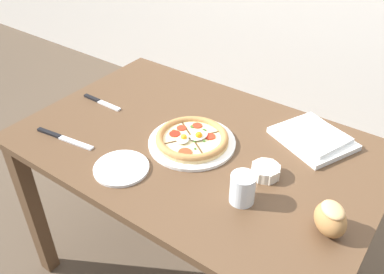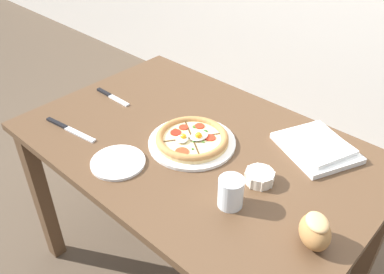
{
  "view_description": "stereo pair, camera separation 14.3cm",
  "coord_description": "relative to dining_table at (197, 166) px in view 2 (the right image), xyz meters",
  "views": [
    {
      "loc": [
        0.67,
        -0.96,
        1.64
      ],
      "look_at": [
        -0.01,
        -0.02,
        0.8
      ],
      "focal_mm": 38.0,
      "sensor_mm": 36.0,
      "label": 1
    },
    {
      "loc": [
        0.78,
        -0.87,
        1.64
      ],
      "look_at": [
        -0.01,
        -0.02,
        0.8
      ],
      "focal_mm": 38.0,
      "sensor_mm": 36.0,
      "label": 2
    }
  ],
  "objects": [
    {
      "name": "water_glass",
      "position": [
        0.28,
        -0.16,
        0.15
      ],
      "size": [
        0.08,
        0.08,
        0.1
      ],
      "color": "white",
      "rests_on": "dining_table"
    },
    {
      "name": "pizza",
      "position": [
        -0.01,
        -0.02,
        0.13
      ],
      "size": [
        0.31,
        0.31,
        0.05
      ],
      "color": "white",
      "rests_on": "dining_table"
    },
    {
      "name": "knife_spare",
      "position": [
        -0.48,
        -0.01,
        0.11
      ],
      "size": [
        0.2,
        0.02,
        0.01
      ],
      "rotation": [
        0.0,
        0.0,
        0.0
      ],
      "color": "silver",
      "rests_on": "dining_table"
    },
    {
      "name": "dining_table",
      "position": [
        0.0,
        0.0,
        0.0
      ],
      "size": [
        1.28,
        0.84,
        0.77
      ],
      "color": "#513823",
      "rests_on": "ground_plane"
    },
    {
      "name": "side_saucer",
      "position": [
        -0.12,
        -0.27,
        0.12
      ],
      "size": [
        0.18,
        0.18,
        0.01
      ],
      "color": "white",
      "rests_on": "dining_table"
    },
    {
      "name": "ground_plane",
      "position": [
        0.0,
        0.0,
        -0.66
      ],
      "size": [
        12.0,
        12.0,
        0.0
      ],
      "primitive_type": "plane",
      "color": "brown"
    },
    {
      "name": "bread_piece_near",
      "position": [
        0.53,
        -0.13,
        0.16
      ],
      "size": [
        0.13,
        0.13,
        0.1
      ],
      "rotation": [
        0.0,
        0.0,
        2.41
      ],
      "color": "#A3703D",
      "rests_on": "dining_table"
    },
    {
      "name": "knife_main",
      "position": [
        -0.41,
        -0.27,
        0.11
      ],
      "size": [
        0.25,
        0.05,
        0.01
      ],
      "rotation": [
        0.0,
        0.0,
        0.13
      ],
      "color": "silver",
      "rests_on": "dining_table"
    },
    {
      "name": "ramekin_bowl",
      "position": [
        0.28,
        -0.02,
        0.13
      ],
      "size": [
        0.1,
        0.1,
        0.04
      ],
      "color": "silver",
      "rests_on": "dining_table"
    },
    {
      "name": "napkin_folded",
      "position": [
        0.33,
        0.25,
        0.13
      ],
      "size": [
        0.32,
        0.3,
        0.04
      ],
      "rotation": [
        0.0,
        0.0,
        -0.43
      ],
      "color": "white",
      "rests_on": "dining_table"
    }
  ]
}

